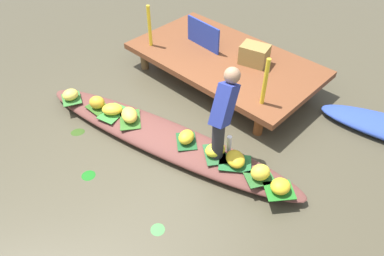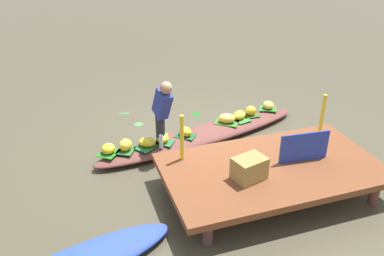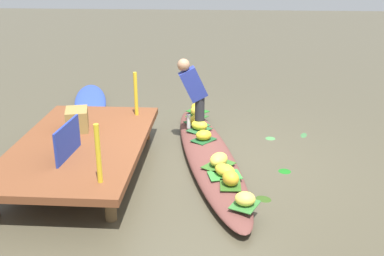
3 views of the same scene
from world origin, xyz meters
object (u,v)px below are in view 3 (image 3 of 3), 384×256
at_px(market_banner, 68,140).
at_px(banana_bunch_4, 231,178).
at_px(moored_boat, 90,102).
at_px(water_bottle, 189,121).
at_px(banana_bunch_0, 219,159).
at_px(banana_bunch_6, 199,125).
at_px(banana_bunch_7, 225,170).
at_px(banana_bunch_3, 245,199).
at_px(banana_bunch_2, 197,119).
at_px(vendor_person, 194,90).
at_px(banana_bunch_1, 197,111).
at_px(produce_crate, 77,120).
at_px(banana_bunch_8, 198,107).
at_px(banana_bunch_5, 204,135).
at_px(vendor_boat, 209,156).

bearing_deg(market_banner, banana_bunch_4, -90.81).
height_order(moored_boat, water_bottle, water_bottle).
relative_size(banana_bunch_0, banana_bunch_4, 1.35).
height_order(banana_bunch_6, banana_bunch_7, banana_bunch_6).
relative_size(banana_bunch_3, market_banner, 0.32).
xyz_separation_m(moored_boat, banana_bunch_3, (-4.14, -3.00, 0.19)).
xyz_separation_m(banana_bunch_2, vendor_person, (-0.28, 0.04, 0.61)).
distance_m(moored_boat, banana_bunch_1, 2.51).
bearing_deg(water_bottle, banana_bunch_6, -112.36).
relative_size(banana_bunch_2, banana_bunch_7, 0.97).
bearing_deg(water_bottle, banana_bunch_7, -160.72).
distance_m(vendor_person, produce_crate, 1.90).
xyz_separation_m(banana_bunch_8, produce_crate, (-1.72, 1.74, 0.33)).
bearing_deg(water_bottle, moored_boat, 52.72).
xyz_separation_m(moored_boat, banana_bunch_4, (-3.66, -2.84, 0.20)).
relative_size(banana_bunch_8, market_banner, 0.32).
xyz_separation_m(banana_bunch_2, banana_bunch_6, (-0.29, -0.06, 0.01)).
relative_size(banana_bunch_5, vendor_person, 0.21).
xyz_separation_m(banana_bunch_0, banana_bunch_3, (-1.06, -0.32, -0.01)).
bearing_deg(banana_bunch_4, banana_bunch_2, 14.00).
xyz_separation_m(moored_boat, banana_bunch_8, (-0.77, -2.26, 0.19)).
height_order(vendor_boat, market_banner, market_banner).
height_order(banana_bunch_1, banana_bunch_3, banana_bunch_1).
distance_m(banana_bunch_5, produce_crate, 1.96).
relative_size(vendor_boat, market_banner, 5.52).
height_order(banana_bunch_3, banana_bunch_5, same).
bearing_deg(banana_bunch_8, banana_bunch_6, -175.21).
bearing_deg(banana_bunch_0, water_bottle, 20.03).
bearing_deg(banana_bunch_1, banana_bunch_6, -173.33).
distance_m(banana_bunch_5, banana_bunch_8, 1.41).
distance_m(banana_bunch_8, market_banner, 3.13).
bearing_deg(vendor_boat, moored_boat, 32.40).
bearing_deg(banana_bunch_0, produce_crate, 74.53).
relative_size(banana_bunch_7, vendor_person, 0.25).
bearing_deg(banana_bunch_4, banana_bunch_3, -161.24).
bearing_deg(banana_bunch_0, banana_bunch_5, 15.19).
xyz_separation_m(banana_bunch_1, produce_crate, (-1.42, 1.74, 0.31)).
bearing_deg(banana_bunch_5, banana_bunch_8, 6.92).
xyz_separation_m(banana_bunch_4, banana_bunch_7, (0.28, 0.07, -0.02)).
bearing_deg(banana_bunch_7, banana_bunch_3, -162.66).
distance_m(banana_bunch_5, banana_bunch_7, 1.26).
relative_size(vendor_person, water_bottle, 4.97).
bearing_deg(vendor_boat, banana_bunch_4, -177.29).
bearing_deg(banana_bunch_2, banana_bunch_8, 1.74).
bearing_deg(banana_bunch_6, banana_bunch_7, -165.72).
height_order(vendor_boat, banana_bunch_1, banana_bunch_1).
distance_m(vendor_boat, banana_bunch_7, 0.89).
relative_size(banana_bunch_5, banana_bunch_6, 0.92).
bearing_deg(banana_bunch_2, banana_bunch_7, -166.11).
xyz_separation_m(banana_bunch_1, water_bottle, (-0.59, 0.11, 0.02)).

